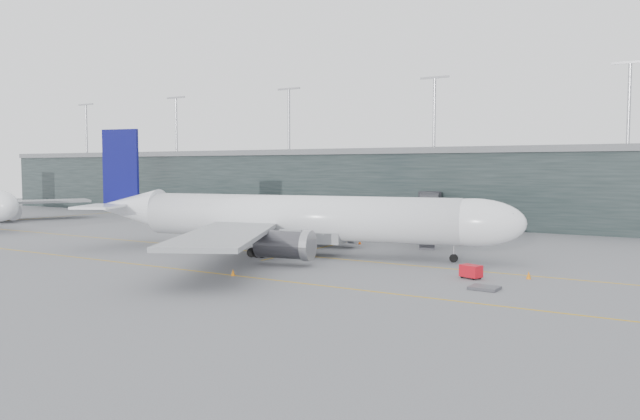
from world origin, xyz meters
The scene contains 17 objects.
ground centered at (0.00, 0.00, 0.00)m, with size 320.00×320.00×0.00m, color slate.
taxiline_a centered at (0.00, -4.00, 0.01)m, with size 160.00×0.25×0.02m, color #C09012.
taxiline_b centered at (0.00, -20.00, 0.01)m, with size 160.00×0.25×0.02m, color #C09012.
taxiline_lead_main centered at (5.00, 20.00, 0.01)m, with size 0.25×60.00×0.02m, color #C09012.
taxiline_lead_adj centered at (-75.00, 20.00, 0.01)m, with size 0.25×60.00×0.02m, color #C09012.
terminal centered at (0.00, 58.00, 7.62)m, with size 240.00×36.00×29.00m.
main_aircraft centered at (5.33, -3.24, 4.74)m, with size 59.98×55.59×16.90m.
jet_bridge centered at (15.62, 24.32, 5.16)m, with size 18.95×43.59×6.89m.
gse_cart centered at (30.83, -8.82, 0.79)m, with size 2.40×1.95×1.42m.
baggage_dolly centered at (33.68, -13.72, 0.16)m, with size 2.66×2.13×0.27m, color #3D3D42.
uld_a centered at (-4.95, 9.42, 1.07)m, with size 2.31×1.88×2.04m.
uld_b centered at (-3.54, 12.49, 0.87)m, with size 2.22×2.01×1.65m.
uld_c centered at (-0.38, 10.36, 0.89)m, with size 2.01×1.68×1.69m.
cone_nose centered at (35.97, -5.99, 0.40)m, with size 0.50×0.50×0.80m, color orange.
cone_wing_stbd centered at (8.83, -20.20, 0.36)m, with size 0.45×0.45×0.71m, color #D06A0B.
cone_wing_port centered at (7.92, 10.45, 0.38)m, with size 0.47×0.47×0.75m, color #FA590D.
cone_tail centered at (-7.48, -10.16, 0.35)m, with size 0.44×0.44×0.70m, color #DF410C.
Camera 1 is at (50.36, -71.12, 11.51)m, focal length 35.00 mm.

